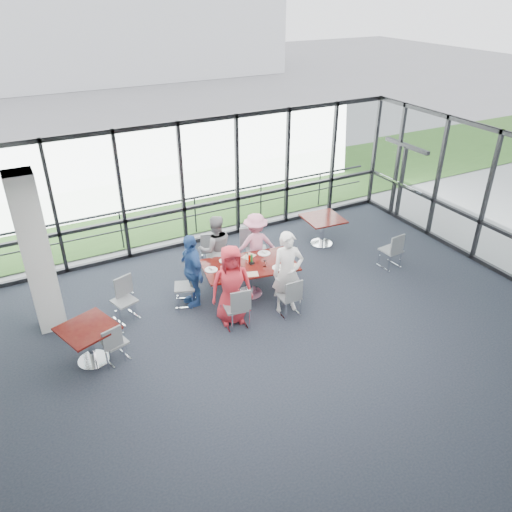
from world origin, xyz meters
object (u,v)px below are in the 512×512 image
chair_main_nl (235,307)px  chair_main_fr (256,251)px  chair_spare_la (115,342)px  chair_main_nr (289,296)px  side_table_right (323,221)px  chair_spare_r (391,250)px  diner_far_right (256,245)px  chair_spare_lb (124,301)px  chair_main_fl (217,257)px  main_table (249,269)px  diner_near_right (288,272)px  side_table_left (88,333)px  diner_far_left (216,249)px  diner_near_left (231,285)px  structural_column (37,254)px  diner_end (192,270)px  chair_main_end (185,286)px

chair_main_nl → chair_main_fr: chair_main_fr is taller
chair_spare_la → chair_main_nr: bearing=-20.1°
side_table_right → chair_spare_r: bearing=-65.9°
chair_spare_r → chair_spare_la: bearing=177.4°
chair_spare_la → diner_far_right: bearing=6.0°
chair_spare_lb → diner_far_right: bearing=167.7°
chair_spare_lb → chair_main_nl: bearing=127.7°
chair_spare_la → chair_main_nl: bearing=-18.6°
chair_main_nl → chair_main_fl: (0.46, 1.93, 0.05)m
main_table → chair_spare_lb: bearing=-178.3°
diner_near_right → side_table_left: bearing=-168.2°
diner_far_left → diner_near_left: bearing=87.3°
diner_far_right → chair_main_fl: size_ratio=1.57×
main_table → chair_main_fr: size_ratio=2.14×
diner_far_left → chair_spare_lb: bearing=23.1°
side_table_right → diner_near_left: bearing=-151.3°
side_table_left → chair_spare_lb: bearing=48.7°
structural_column → chair_main_nl: structural_column is taller
chair_spare_la → chair_spare_r: 6.63m
main_table → chair_spare_r: size_ratio=2.39×
main_table → chair_spare_la: bearing=-156.2°
diner_far_left → chair_main_fr: (1.04, 0.01, -0.30)m
chair_main_fr → chair_spare_r: 3.19m
diner_near_right → chair_spare_lb: (-3.07, 1.20, -0.45)m
diner_end → chair_spare_la: 2.22m
diner_near_right → diner_far_right: size_ratio=1.16×
diner_end → chair_main_nl: (0.44, -1.14, -0.37)m
diner_far_right → chair_main_nl: diner_far_right is taller
structural_column → chair_main_fl: 3.86m
main_table → chair_main_end: 1.42m
chair_main_end → diner_end: bearing=96.8°
diner_near_right → chair_main_nl: size_ratio=2.01×
diner_far_right → chair_spare_lb: size_ratio=1.76×
diner_near_left → chair_spare_r: size_ratio=1.88×
chair_main_nr → chair_main_fr: 1.92m
structural_column → diner_end: 2.95m
chair_main_end → chair_spare_lb: 1.26m
diner_near_right → diner_far_right: 1.57m
main_table → chair_spare_r: (3.51, -0.50, -0.19)m
diner_end → diner_far_right: bearing=102.3°
structural_column → chair_spare_lb: 1.86m
chair_main_fl → structural_column: bearing=19.2°
diner_far_left → chair_main_nr: (0.77, -1.90, -0.38)m
diner_near_right → chair_main_fl: bearing=126.0°
chair_main_nr → chair_main_end: chair_main_end is taller
side_table_right → chair_main_fr: chair_main_fr is taller
diner_near_left → chair_main_nl: size_ratio=1.91×
side_table_right → diner_far_left: size_ratio=0.64×
chair_main_end → side_table_right: bearing=124.0°
side_table_left → chair_main_end: bearing=23.8°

